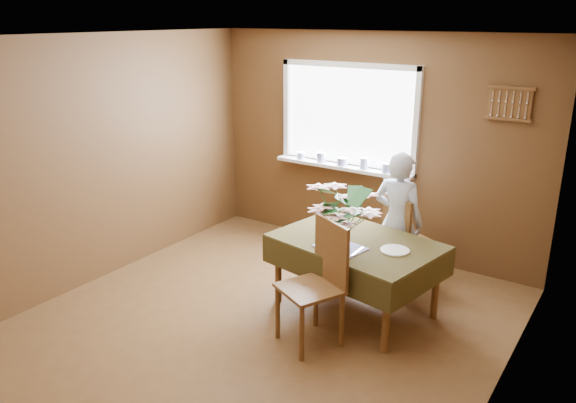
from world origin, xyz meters
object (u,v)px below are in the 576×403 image
Objects in this scene: seated_woman at (398,222)px; flower_bouquet at (343,211)px; dining_table at (356,249)px; chair_near at (319,279)px; chair_far at (404,237)px.

seated_woman is 2.50× the size of flower_bouquet.
seated_woman reaches higher than dining_table.
seated_woman is at bearing 76.97° from flower_bouquet.
dining_table is at bearing 82.06° from seated_woman.
flower_bouquet is at bearing 79.51° from seated_woman.
dining_table is 2.83× the size of flower_bouquet.
chair_near is at bearing -81.26° from dining_table.
seated_woman reaches higher than flower_bouquet.
flower_bouquet reaches higher than chair_far.
flower_bouquet is at bearing -103.11° from dining_table.
dining_table is 1.69× the size of chair_far.
dining_table is 0.79m from chair_far.
chair_far is 1.68× the size of flower_bouquet.
chair_far is at bearing 76.46° from flower_bouquet.
seated_woman is at bearing 90.00° from dining_table.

